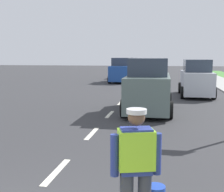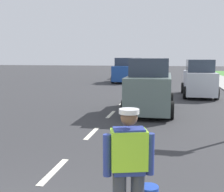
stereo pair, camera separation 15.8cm
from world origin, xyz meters
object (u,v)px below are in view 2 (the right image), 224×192
at_px(car_outgoing_ahead, 150,87).
at_px(car_oncoming_third, 134,69).
at_px(road_worker, 130,165).
at_px(car_parked_far, 199,79).
at_px(car_oncoming_second, 125,71).

bearing_deg(car_outgoing_ahead, car_oncoming_third, 98.77).
height_order(road_worker, car_parked_far, car_parked_far).
height_order(road_worker, car_oncoming_third, car_oncoming_third).
relative_size(car_oncoming_third, car_outgoing_ahead, 0.94).
distance_m(car_parked_far, car_oncoming_second, 10.12).
bearing_deg(car_parked_far, car_outgoing_ahead, -114.62).
xyz_separation_m(car_oncoming_second, car_oncoming_third, (0.19, 5.27, -0.01)).
height_order(car_parked_far, car_outgoing_ahead, car_outgoing_ahead).
height_order(car_oncoming_second, car_oncoming_third, car_oncoming_second).
height_order(road_worker, car_outgoing_ahead, car_outgoing_ahead).
height_order(car_oncoming_third, car_outgoing_ahead, car_outgoing_ahead).
bearing_deg(road_worker, car_outgoing_ahead, 91.98).
xyz_separation_m(car_parked_far, car_oncoming_third, (-5.45, 13.67, 0.01)).
bearing_deg(car_oncoming_second, road_worker, -81.31).
relative_size(road_worker, car_parked_far, 0.42).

